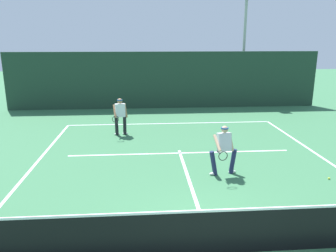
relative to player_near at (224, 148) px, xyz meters
The scene contains 9 objects.
court_line_baseline_far 6.82m from the player_near, 99.76° to the left, with size 10.30×0.10×0.01m, color white.
court_line_service 2.56m from the player_near, 118.50° to the left, with size 8.40×0.10×0.01m, color white.
court_line_centre 1.65m from the player_near, 145.19° to the right, with size 0.10×6.40×0.01m, color white.
tennis_net 4.18m from the player_near, 106.01° to the right, with size 11.29×0.09×1.11m.
player_near is the anchor object (origin of this frame).
player_far 5.96m from the player_near, 126.48° to the left, with size 0.67×0.88×1.67m.
tennis_ball 3.37m from the player_near, 11.63° to the right, with size 0.07×0.07×0.07m, color #D1E033.
back_fence_windscreen 10.75m from the player_near, 96.15° to the left, with size 19.18×0.12×3.47m, color #203B2B.
light_pole 13.27m from the player_near, 71.01° to the left, with size 0.55×0.44×7.05m.
Camera 1 is at (-1.37, -5.73, 4.23)m, focal length 35.35 mm.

